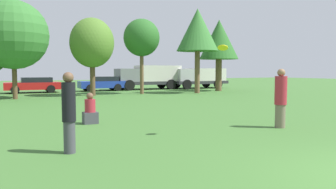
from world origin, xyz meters
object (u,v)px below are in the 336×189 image
object	(u,v)px
bystander_sitting	(90,111)
tree_4	(142,38)
person_catcher	(281,98)
frisbee	(223,48)
parked_car_red	(33,85)
tree_5	(198,30)
person_thrower	(69,112)
delivery_truck_grey	(149,76)
tree_6	(219,40)
tree_2	(13,35)
parked_car_blue	(102,83)
delivery_truck_silver	(199,77)
tree_3	(92,43)

from	to	relation	value
bystander_sitting	tree_4	world-z (taller)	tree_4
person_catcher	frisbee	world-z (taller)	frisbee
parked_car_red	tree_5	bearing A→B (deg)	151.19
person_thrower	delivery_truck_grey	world-z (taller)	delivery_truck_grey
person_thrower	tree_6	world-z (taller)	tree_6
parked_car_red	bystander_sitting	bearing A→B (deg)	91.62
tree_2	person_thrower	bearing A→B (deg)	-88.08
person_thrower	tree_6	distance (m)	22.94
person_catcher	tree_4	size ratio (longest dim) A/B	0.32
tree_6	parked_car_red	xyz separation A→B (m)	(-14.74, 4.86, -3.78)
person_thrower	tree_2	xyz separation A→B (m)	(-0.51, 15.31, 3.09)
bystander_sitting	tree_5	bearing A→B (deg)	44.40
parked_car_blue	person_catcher	bearing A→B (deg)	89.94
person_thrower	bystander_sitting	distance (m)	3.97
tree_2	tree_5	size ratio (longest dim) A/B	0.93
tree_5	tree_6	bearing A→B (deg)	26.49
tree_4	delivery_truck_silver	size ratio (longest dim) A/B	0.98
person_thrower	tree_3	bearing A→B (deg)	72.13
tree_4	person_thrower	bearing A→B (deg)	-117.64
delivery_truck_grey	person_thrower	bearing A→B (deg)	62.50
tree_6	parked_car_blue	xyz separation A→B (m)	(-9.10, 4.73, -3.77)
frisbee	parked_car_blue	distance (m)	21.30
tree_2	frisbee	bearing A→B (deg)	-73.66
delivery_truck_grey	tree_4	bearing A→B (deg)	61.17
tree_4	parked_car_red	size ratio (longest dim) A/B	1.35
tree_3	delivery_truck_silver	xyz separation A→B (m)	(12.02, 4.87, -2.52)
bystander_sitting	tree_2	size ratio (longest dim) A/B	0.17
delivery_truck_grey	tree_6	bearing A→B (deg)	132.57
delivery_truck_grey	bystander_sitting	bearing A→B (deg)	60.93
parked_car_blue	delivery_truck_silver	size ratio (longest dim) A/B	0.68
person_thrower	tree_4	distance (m)	18.19
frisbee	tree_4	bearing A→B (deg)	74.86
tree_5	person_catcher	bearing A→B (deg)	-112.89
frisbee	person_catcher	bearing A→B (deg)	6.47
tree_4	tree_5	world-z (taller)	tree_5
bystander_sitting	delivery_truck_silver	xyz separation A→B (m)	(15.16, 16.92, 0.76)
bystander_sitting	tree_6	bearing A→B (deg)	41.05
tree_6	parked_car_blue	bearing A→B (deg)	152.54
bystander_sitting	delivery_truck_grey	xyz separation A→B (m)	(9.97, 17.51, 0.86)
tree_3	parked_car_blue	xyz separation A→B (m)	(2.18, 5.24, -3.04)
tree_4	parked_car_red	xyz separation A→B (m)	(-7.25, 5.28, -3.58)
tree_4	delivery_truck_grey	world-z (taller)	tree_4
frisbee	parked_car_blue	bearing A→B (deg)	82.74
person_thrower	parked_car_blue	size ratio (longest dim) A/B	0.45
delivery_truck_grey	delivery_truck_silver	world-z (taller)	delivery_truck_grey
person_catcher	tree_2	xyz separation A→B (m)	(-6.95, 15.09, 3.07)
delivery_truck_silver	tree_5	bearing A→B (deg)	56.90
delivery_truck_grey	parked_car_blue	bearing A→B (deg)	3.26
delivery_truck_silver	tree_2	bearing A→B (deg)	17.93
tree_2	tree_6	xyz separation A→B (m)	(16.29, 0.96, 0.44)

